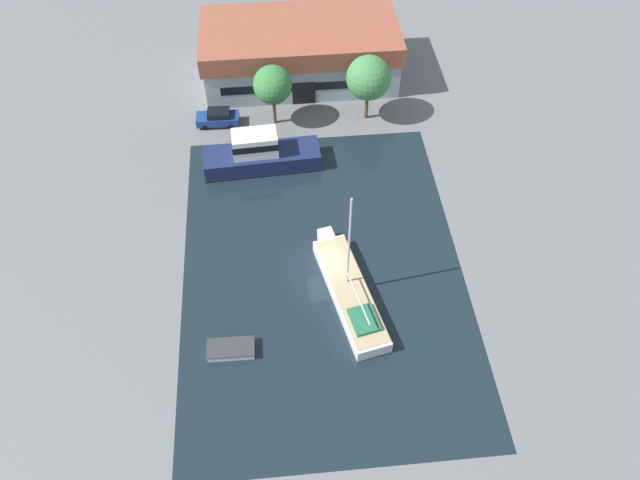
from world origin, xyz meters
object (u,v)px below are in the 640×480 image
object	(u,v)px
quay_tree_by_water	(273,85)
motor_cruiser	(260,154)
warehouse_building	(300,51)
quay_tree_near_building	(369,78)
parked_car	(218,118)
small_dinghy	(231,349)
sailboat_moored	(350,292)

from	to	relation	value
quay_tree_by_water	motor_cruiser	bearing A→B (deg)	-104.69
warehouse_building	motor_cruiser	bearing A→B (deg)	-108.88
quay_tree_near_building	parked_car	distance (m)	15.31
quay_tree_near_building	parked_car	size ratio (longest dim) A/B	1.64
parked_car	small_dinghy	xyz separation A→B (m)	(1.13, -25.99, -0.52)
quay_tree_by_water	motor_cruiser	xyz separation A→B (m)	(-1.62, -6.16, -3.11)
warehouse_building	sailboat_moored	world-z (taller)	sailboat_moored
parked_car	warehouse_building	bearing A→B (deg)	-48.01
warehouse_building	small_dinghy	bearing A→B (deg)	-102.76
quay_tree_near_building	motor_cruiser	distance (m)	12.82
parked_car	small_dinghy	world-z (taller)	parked_car
quay_tree_near_building	parked_car	bearing A→B (deg)	178.71
warehouse_building	quay_tree_near_building	bearing A→B (deg)	-52.15
sailboat_moored	warehouse_building	bearing A→B (deg)	81.00
warehouse_building	quay_tree_near_building	size ratio (longest dim) A/B	2.94
parked_car	quay_tree_by_water	bearing A→B (deg)	-90.63
warehouse_building	parked_car	size ratio (longest dim) A/B	4.80
parked_car	small_dinghy	bearing A→B (deg)	-175.92
warehouse_building	motor_cruiser	world-z (taller)	warehouse_building
quay_tree_by_water	small_dinghy	xyz separation A→B (m)	(-4.49, -25.77, -4.20)
warehouse_building	sailboat_moored	xyz separation A→B (m)	(1.63, -29.44, -2.26)
sailboat_moored	small_dinghy	size ratio (longest dim) A/B	3.48
warehouse_building	quay_tree_by_water	distance (m)	8.44
motor_cruiser	small_dinghy	world-z (taller)	motor_cruiser
sailboat_moored	quay_tree_by_water	bearing A→B (deg)	90.20
quay_tree_near_building	motor_cruiser	xyz separation A→B (m)	(-10.79, -6.05, -3.36)
quay_tree_by_water	small_dinghy	bearing A→B (deg)	-99.89
quay_tree_by_water	sailboat_moored	world-z (taller)	sailboat_moored
warehouse_building	parked_car	bearing A→B (deg)	-139.50
warehouse_building	quay_tree_by_water	xyz separation A→B (m)	(-3.14, -7.68, 1.57)
sailboat_moored	small_dinghy	world-z (taller)	sailboat_moored
warehouse_building	small_dinghy	world-z (taller)	warehouse_building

